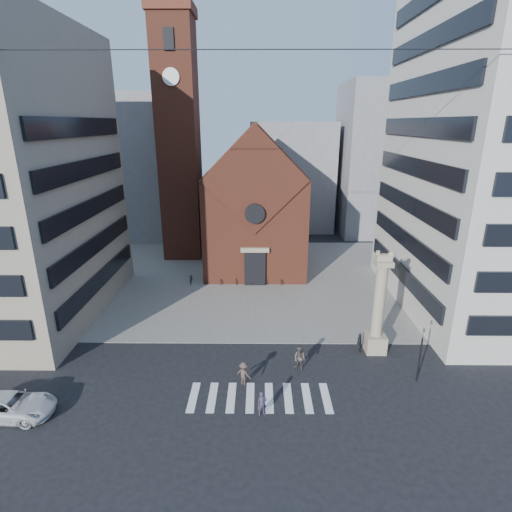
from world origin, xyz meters
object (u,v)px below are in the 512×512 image
at_px(lion_column, 378,313).
at_px(traffic_light, 420,353).
at_px(pedestrian_0, 262,404).
at_px(pedestrian_1, 300,358).
at_px(pedestrian_2, 359,343).
at_px(white_car, 11,406).
at_px(scooter_0, 191,278).

relative_size(lion_column, traffic_light, 2.02).
xyz_separation_m(pedestrian_0, pedestrian_1, (2.87, 4.96, 0.13)).
xyz_separation_m(pedestrian_0, pedestrian_2, (7.97, 7.47, 0.00)).
distance_m(white_car, scooter_0, 23.79).
height_order(pedestrian_1, pedestrian_2, pedestrian_1).
bearing_deg(traffic_light, pedestrian_0, -161.98).
distance_m(traffic_light, white_car, 27.62).
xyz_separation_m(lion_column, pedestrian_2, (-1.34, -0.21, -2.61)).
relative_size(pedestrian_2, scooter_0, 0.88).
bearing_deg(traffic_light, lion_column, 116.46).
distance_m(traffic_light, scooter_0, 26.97).
height_order(white_car, pedestrian_1, pedestrian_1).
bearing_deg(pedestrian_2, scooter_0, 65.84).
relative_size(white_car, pedestrian_0, 3.22).
distance_m(white_car, pedestrian_1, 19.57).
bearing_deg(scooter_0, pedestrian_1, -63.90).
relative_size(lion_column, pedestrian_2, 5.13).
distance_m(white_car, pedestrian_0, 16.00).
distance_m(traffic_light, pedestrian_0, 11.97).
bearing_deg(pedestrian_0, white_car, 165.86).
relative_size(white_car, pedestrian_2, 3.21).
distance_m(pedestrian_0, pedestrian_1, 5.73).
distance_m(lion_column, pedestrian_1, 7.42).
xyz_separation_m(traffic_light, scooter_0, (-19.50, 18.56, -1.73)).
height_order(lion_column, pedestrian_0, lion_column).
relative_size(white_car, pedestrian_1, 2.78).
xyz_separation_m(lion_column, pedestrian_1, (-6.44, -2.71, -2.48)).
xyz_separation_m(white_car, scooter_0, (7.80, 22.47, -0.20)).
bearing_deg(pedestrian_2, lion_column, -62.92).
height_order(white_car, scooter_0, white_car).
distance_m(pedestrian_1, scooter_0, 20.51).
relative_size(traffic_light, pedestrian_2, 2.54).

